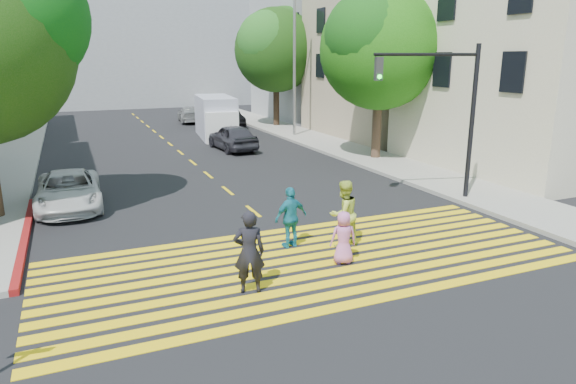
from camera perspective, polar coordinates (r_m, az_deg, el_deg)
ground at (r=12.20m, az=5.61°, el=-9.70°), size 120.00×120.00×0.00m
sidewalk_left at (r=32.24m, az=-28.35°, el=4.13°), size 3.00×40.00×0.15m
sidewalk_right at (r=28.79m, az=6.23°, el=4.74°), size 3.00×60.00×0.15m
curb_red at (r=16.54m, az=-27.15°, el=-4.38°), size 0.20×8.00×0.16m
crosswalk at (r=13.24m, az=2.96°, el=-7.61°), size 13.40×5.30×0.01m
lane_line at (r=33.04m, az=-13.45°, el=5.59°), size 0.12×34.40×0.01m
building_right_cream at (r=27.03m, az=26.73°, el=13.16°), size 10.00×10.00×10.00m
building_right_tan at (r=35.23m, az=12.73°, el=14.35°), size 10.00×10.00×10.00m
building_right_grey at (r=44.65m, az=4.26°, el=14.67°), size 10.00×10.00×10.00m
backdrop_block at (r=57.97m, az=-18.37°, el=14.99°), size 30.00×8.00×12.00m
tree_right_near at (r=26.01m, az=10.30°, el=16.05°), size 7.08×6.86×8.46m
tree_right_far at (r=38.34m, az=-1.29°, el=15.96°), size 7.80×7.78×8.65m
pedestrian_man at (r=11.26m, az=-4.34°, el=-6.65°), size 0.78×0.62×1.87m
pedestrian_woman at (r=14.02m, az=6.18°, el=-2.41°), size 1.03×0.88×1.84m
pedestrian_child at (r=12.93m, az=6.18°, el=-5.06°), size 0.74×0.57×1.35m
pedestrian_extra at (r=13.88m, az=0.32°, el=-2.84°), size 1.05×0.59×1.69m
white_sedan at (r=19.08m, az=-23.18°, el=0.16°), size 2.15×4.51×1.24m
dark_car_near at (r=28.89m, az=-6.19°, el=6.08°), size 2.01×4.35×1.44m
silver_car at (r=41.98m, az=-10.81°, el=8.48°), size 2.27×4.55×1.27m
dark_car_parked at (r=38.94m, az=-6.58°, el=8.21°), size 1.46×4.04×1.32m
white_van at (r=33.60m, az=-7.98°, el=8.12°), size 2.70×5.72×2.60m
traffic_signal at (r=18.69m, az=17.17°, el=9.56°), size 3.66×1.11×5.49m
street_lamp at (r=33.13m, az=0.40°, el=16.04°), size 2.28×0.47×10.07m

